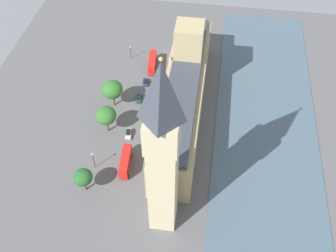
% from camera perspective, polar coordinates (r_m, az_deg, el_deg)
% --- Properties ---
extents(ground_plane, '(141.40, 141.40, 0.00)m').
position_cam_1_polar(ground_plane, '(136.39, 1.30, 2.12)').
color(ground_plane, '#565659').
extents(river_thames, '(33.37, 127.26, 0.25)m').
position_cam_1_polar(river_thames, '(137.28, 13.91, 0.78)').
color(river_thames, '#475B6B').
rests_on(river_thames, ground).
extents(parliament_building, '(12.82, 71.40, 26.45)m').
position_cam_1_polar(parliament_building, '(131.75, 2.33, 5.11)').
color(parliament_building, tan).
rests_on(parliament_building, ground).
extents(clock_tower, '(7.63, 7.63, 55.80)m').
position_cam_1_polar(clock_tower, '(87.40, -0.82, -4.12)').
color(clock_tower, '#CCBA8E').
rests_on(clock_tower, ground).
extents(double_decker_bus_by_river_gate, '(3.53, 10.69, 4.75)m').
position_cam_1_polar(double_decker_bus_by_river_gate, '(152.08, -2.28, 9.17)').
color(double_decker_bus_by_river_gate, red).
rests_on(double_decker_bus_by_river_gate, ground).
extents(car_blue_near_tower, '(2.24, 4.23, 1.74)m').
position_cam_1_polar(car_blue_near_tower, '(146.29, -3.29, 6.36)').
color(car_blue_near_tower, navy).
rests_on(car_blue_near_tower, ground).
extents(car_dark_green_far_end, '(2.17, 4.43, 1.74)m').
position_cam_1_polar(car_dark_green_far_end, '(140.16, -4.19, 4.05)').
color(car_dark_green_far_end, '#19472D').
rests_on(car_dark_green_far_end, ground).
extents(car_yellow_cab_trailing, '(2.35, 4.95, 1.74)m').
position_cam_1_polar(car_yellow_cab_trailing, '(135.90, -3.60, 2.34)').
color(car_yellow_cab_trailing, gold).
rests_on(car_yellow_cab_trailing, ground).
extents(car_white_kerbside, '(2.31, 4.52, 1.74)m').
position_cam_1_polar(car_white_kerbside, '(129.01, -5.75, -1.07)').
color(car_white_kerbside, silver).
rests_on(car_white_kerbside, ground).
extents(double_decker_bus_leading, '(3.24, 10.65, 4.75)m').
position_cam_1_polar(double_decker_bus_leading, '(119.72, -6.16, -5.11)').
color(double_decker_bus_leading, red).
rests_on(double_decker_bus_leading, ground).
extents(pedestrian_corner, '(0.49, 0.59, 1.53)m').
position_cam_1_polar(pedestrian_corner, '(140.51, -1.50, 4.21)').
color(pedestrian_corner, black).
rests_on(pedestrian_corner, ground).
extents(plane_tree_under_trees, '(6.64, 6.64, 10.10)m').
position_cam_1_polar(plane_tree_under_trees, '(126.54, -8.96, 1.51)').
color(plane_tree_under_trees, brown).
rests_on(plane_tree_under_trees, ground).
extents(plane_tree_opposite_hall, '(5.46, 5.46, 8.45)m').
position_cam_1_polar(plane_tree_opposite_hall, '(113.98, -12.19, -7.26)').
color(plane_tree_opposite_hall, brown).
rests_on(plane_tree_opposite_hall, ground).
extents(plane_tree_midblock, '(7.16, 7.16, 10.38)m').
position_cam_1_polar(plane_tree_midblock, '(134.87, -8.06, 5.24)').
color(plane_tree_midblock, brown).
rests_on(plane_tree_midblock, ground).
extents(street_lamp_slot_10, '(0.56, 0.56, 6.66)m').
position_cam_1_polar(street_lamp_slot_10, '(119.42, -10.77, -4.55)').
color(street_lamp_slot_10, black).
rests_on(street_lamp_slot_10, ground).
extents(street_lamp_slot_11, '(0.56, 0.56, 5.83)m').
position_cam_1_polar(street_lamp_slot_11, '(156.33, -5.43, 10.90)').
color(street_lamp_slot_11, black).
rests_on(street_lamp_slot_11, ground).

